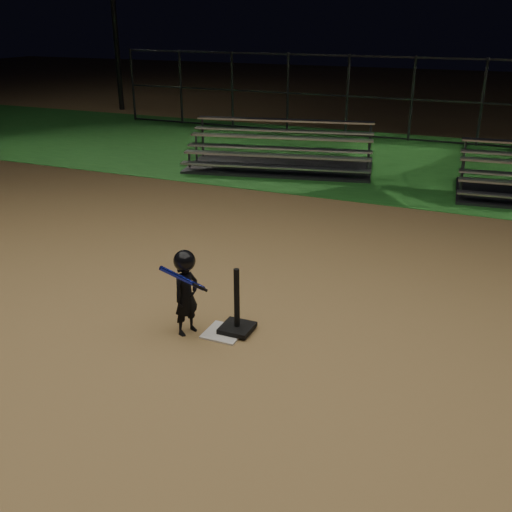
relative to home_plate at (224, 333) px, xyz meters
The scene contains 7 objects.
ground 0.01m from the home_plate, ahead, with size 80.00×80.00×0.00m, color olive.
grass_strip 10.00m from the home_plate, 90.00° to the left, with size 60.00×8.00×0.01m, color #1C591D.
home_plate is the anchor object (origin of this frame).
batting_tee 0.23m from the home_plate, 38.83° to the left, with size 0.38×0.38×0.82m.
child_batter 0.72m from the home_plate, 161.42° to the right, with size 0.46×0.56×1.08m.
bleacher_left 8.46m from the home_plate, 106.37° to the left, with size 4.94×3.13×1.12m.
backstop_fence 13.06m from the home_plate, 90.00° to the left, with size 20.08×0.08×2.50m.
Camera 1 is at (2.84, -5.66, 3.61)m, focal length 41.44 mm.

